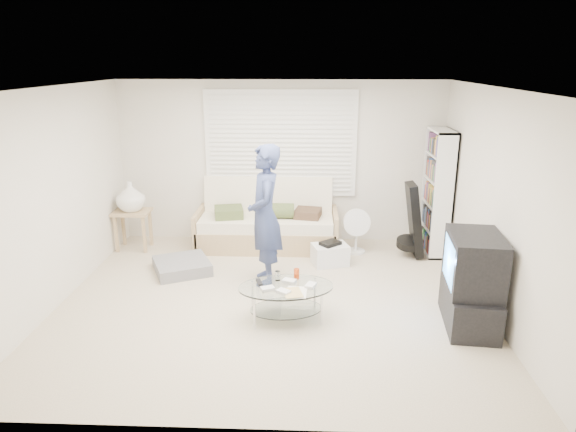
{
  "coord_description": "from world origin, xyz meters",
  "views": [
    {
      "loc": [
        0.43,
        -5.6,
        2.79
      ],
      "look_at": [
        0.19,
        0.3,
        0.98
      ],
      "focal_mm": 32.0,
      "sensor_mm": 36.0,
      "label": 1
    }
  ],
  "objects_px": {
    "futon_sofa": "(267,225)",
    "tv_unit": "(472,282)",
    "coffee_table": "(286,292)",
    "bookshelf": "(437,192)"
  },
  "relations": [
    {
      "from": "bookshelf",
      "to": "tv_unit",
      "type": "distance_m",
      "value": 2.3
    },
    {
      "from": "bookshelf",
      "to": "tv_unit",
      "type": "height_order",
      "value": "bookshelf"
    },
    {
      "from": "futon_sofa",
      "to": "tv_unit",
      "type": "bearing_deg",
      "value": -44.62
    },
    {
      "from": "futon_sofa",
      "to": "tv_unit",
      "type": "distance_m",
      "value": 3.36
    },
    {
      "from": "futon_sofa",
      "to": "bookshelf",
      "type": "bearing_deg",
      "value": -2.32
    },
    {
      "from": "futon_sofa",
      "to": "tv_unit",
      "type": "relative_size",
      "value": 2.08
    },
    {
      "from": "futon_sofa",
      "to": "bookshelf",
      "type": "height_order",
      "value": "bookshelf"
    },
    {
      "from": "coffee_table",
      "to": "futon_sofa",
      "type": "bearing_deg",
      "value": 99.76
    },
    {
      "from": "futon_sofa",
      "to": "coffee_table",
      "type": "bearing_deg",
      "value": -80.24
    },
    {
      "from": "futon_sofa",
      "to": "bookshelf",
      "type": "distance_m",
      "value": 2.58
    }
  ]
}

